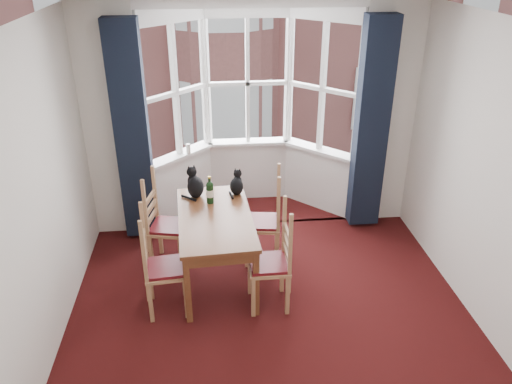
{
  "coord_description": "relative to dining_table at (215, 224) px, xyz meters",
  "views": [
    {
      "loc": [
        -0.53,
        -3.49,
        3.34
      ],
      "look_at": [
        -0.08,
        1.05,
        1.05
      ],
      "focal_mm": 35.0,
      "sensor_mm": 36.0,
      "label": 1
    }
  ],
  "objects": [
    {
      "name": "cat_right",
      "position": [
        0.26,
        0.51,
        0.21
      ],
      "size": [
        0.2,
        0.24,
        0.29
      ],
      "color": "black",
      "rests_on": "dining_table"
    },
    {
      "name": "wall_back_pier_left",
      "position": [
        -1.14,
        1.19,
        0.71
      ],
      "size": [
        0.7,
        0.12,
        2.8
      ],
      "primitive_type": "cube",
      "color": "silver",
      "rests_on": "floor"
    },
    {
      "name": "chair_left_near",
      "position": [
        -0.6,
        -0.46,
        -0.21
      ],
      "size": [
        0.44,
        0.45,
        0.92
      ],
      "color": "#A87C51",
      "rests_on": "floor"
    },
    {
      "name": "ceiling",
      "position": [
        0.51,
        -1.06,
        2.11
      ],
      "size": [
        4.5,
        4.5,
        0.0
      ],
      "primitive_type": "plane",
      "rotation": [
        3.14,
        0.0,
        0.0
      ],
      "color": "white",
      "rests_on": "floor"
    },
    {
      "name": "curtain_right",
      "position": [
        1.93,
        1.01,
        0.66
      ],
      "size": [
        0.38,
        0.22,
        2.6
      ],
      "primitive_type": "cube",
      "color": "black",
      "rests_on": "floor"
    },
    {
      "name": "floor",
      "position": [
        0.51,
        -1.06,
        -0.69
      ],
      "size": [
        4.5,
        4.5,
        0.0
      ],
      "primitive_type": "plane",
      "color": "black",
      "rests_on": "ground"
    },
    {
      "name": "bay_window",
      "position": [
        0.51,
        1.7,
        0.71
      ],
      "size": [
        2.76,
        0.94,
        2.8
      ],
      "color": "white",
      "rests_on": "floor"
    },
    {
      "name": "dining_table",
      "position": [
        0.0,
        0.0,
        0.0
      ],
      "size": [
        0.84,
        1.46,
        0.78
      ],
      "color": "brown",
      "rests_on": "floor"
    },
    {
      "name": "cat_left",
      "position": [
        -0.2,
        0.49,
        0.23
      ],
      "size": [
        0.27,
        0.3,
        0.36
      ],
      "color": "black",
      "rests_on": "dining_table"
    },
    {
      "name": "tenement_building",
      "position": [
        0.51,
        12.95,
        0.91
      ],
      "size": [
        18.4,
        7.8,
        15.2
      ],
      "color": "#95534C",
      "rests_on": "street"
    },
    {
      "name": "chair_right_near",
      "position": [
        0.6,
        -0.48,
        -0.21
      ],
      "size": [
        0.4,
        0.42,
        0.92
      ],
      "color": "#A87C51",
      "rests_on": "floor"
    },
    {
      "name": "chair_left_far",
      "position": [
        -0.61,
        0.37,
        -0.21
      ],
      "size": [
        0.48,
        0.49,
        0.92
      ],
      "color": "#A87C51",
      "rests_on": "floor"
    },
    {
      "name": "curtain_left",
      "position": [
        -0.91,
        1.01,
        0.66
      ],
      "size": [
        0.38,
        0.22,
        2.6
      ],
      "primitive_type": "cube",
      "color": "black",
      "rests_on": "floor"
    },
    {
      "name": "street",
      "position": [
        0.51,
        31.19,
        -6.69
      ],
      "size": [
        80.0,
        80.0,
        0.0
      ],
      "primitive_type": "plane",
      "color": "#333335",
      "rests_on": "ground"
    },
    {
      "name": "candle_tall",
      "position": [
        -0.3,
        1.54,
        0.25
      ],
      "size": [
        0.06,
        0.06,
        0.14
      ],
      "primitive_type": "cylinder",
      "color": "white",
      "rests_on": "bay_window"
    },
    {
      "name": "wine_bottle",
      "position": [
        -0.04,
        0.31,
        0.23
      ],
      "size": [
        0.08,
        0.08,
        0.31
      ],
      "color": "black",
      "rests_on": "dining_table"
    },
    {
      "name": "wall_back_pier_right",
      "position": [
        2.16,
        1.19,
        0.71
      ],
      "size": [
        0.7,
        0.12,
        2.8
      ],
      "primitive_type": "cube",
      "color": "silver",
      "rests_on": "floor"
    },
    {
      "name": "chair_right_far",
      "position": [
        0.62,
        0.33,
        -0.21
      ],
      "size": [
        0.45,
        0.47,
        0.92
      ],
      "color": "#A87C51",
      "rests_on": "floor"
    },
    {
      "name": "wall_left",
      "position": [
        -1.49,
        -1.06,
        0.71
      ],
      "size": [
        0.0,
        4.5,
        4.5
      ],
      "primitive_type": "plane",
      "rotation": [
        1.57,
        0.0,
        1.57
      ],
      "color": "silver",
      "rests_on": "floor"
    }
  ]
}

